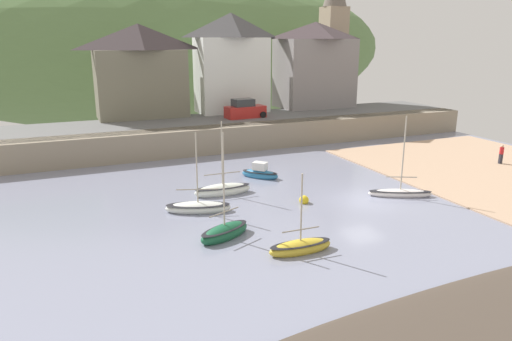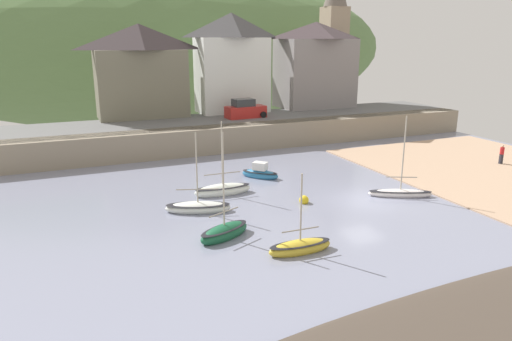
{
  "view_description": "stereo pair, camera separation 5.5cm",
  "coord_description": "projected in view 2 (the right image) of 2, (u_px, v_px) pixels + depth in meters",
  "views": [
    {
      "loc": [
        -18.24,
        -24.52,
        10.3
      ],
      "look_at": [
        -6.4,
        3.11,
        1.92
      ],
      "focal_mm": 33.34,
      "sensor_mm": 36.0,
      "label": 1
    },
    {
      "loc": [
        -18.19,
        -24.54,
        10.3
      ],
      "look_at": [
        -6.4,
        3.11,
        1.92
      ],
      "focal_mm": 33.34,
      "sensor_mm": 36.0,
      "label": 2
    }
  ],
  "objects": [
    {
      "name": "dinghy_open_wooden",
      "position": [
        198.0,
        207.0,
        29.25
      ],
      "size": [
        4.23,
        2.57,
        5.11
      ],
      "rotation": [
        0.0,
        0.0,
        -0.33
      ],
      "color": "silver",
      "rests_on": "ground"
    },
    {
      "name": "waterfront_building_centre",
      "position": [
        232.0,
        62.0,
        51.68
      ],
      "size": [
        7.86,
        4.38,
        10.54
      ],
      "color": "silver",
      "rests_on": "ground"
    },
    {
      "name": "mooring_buoy",
      "position": [
        304.0,
        200.0,
        30.75
      ],
      "size": [
        0.63,
        0.63,
        0.63
      ],
      "color": "yellow",
      "rests_on": "ground"
    },
    {
      "name": "church_with_spire",
      "position": [
        334.0,
        32.0,
        60.13
      ],
      "size": [
        3.0,
        3.0,
        16.83
      ],
      "color": "gray",
      "rests_on": "ground"
    },
    {
      "name": "waterfront_building_left",
      "position": [
        141.0,
        70.0,
        48.13
      ],
      "size": [
        9.24,
        4.38,
        9.32
      ],
      "color": "#716D59",
      "rests_on": "ground"
    },
    {
      "name": "waterfront_building_right",
      "position": [
        315.0,
        64.0,
        55.73
      ],
      "size": [
        8.8,
        5.79,
        9.75
      ],
      "color": "gray",
      "rests_on": "ground"
    },
    {
      "name": "sailboat_white_hull",
      "position": [
        223.0,
        190.0,
        32.45
      ],
      "size": [
        4.0,
        1.24,
        5.25
      ],
      "rotation": [
        0.0,
        0.0,
        -0.01
      ],
      "color": "white",
      "rests_on": "ground"
    },
    {
      "name": "quay_seawall",
      "position": [
        258.0,
        133.0,
        46.52
      ],
      "size": [
        48.0,
        9.4,
        2.4
      ],
      "color": "gray",
      "rests_on": "ground"
    },
    {
      "name": "sailboat_blue_trim",
      "position": [
        400.0,
        193.0,
        32.05
      ],
      "size": [
        4.26,
        2.69,
        5.61
      ],
      "rotation": [
        0.0,
        0.0,
        -0.45
      ],
      "color": "white",
      "rests_on": "ground"
    },
    {
      "name": "motorboat_with_cabin",
      "position": [
        300.0,
        247.0,
        23.66
      ],
      "size": [
        3.4,
        1.11,
        4.26
      ],
      "rotation": [
        0.0,
        0.0,
        -0.02
      ],
      "color": "gold",
      "rests_on": "ground"
    },
    {
      "name": "rowboat_small_beached",
      "position": [
        260.0,
        173.0,
        36.38
      ],
      "size": [
        2.76,
        2.91,
        1.38
      ],
      "rotation": [
        0.0,
        0.0,
        -0.84
      ],
      "color": "teal",
      "rests_on": "ground"
    },
    {
      "name": "person_on_slipway",
      "position": [
        502.0,
        153.0,
        39.86
      ],
      "size": [
        0.34,
        0.34,
        1.62
      ],
      "color": "#282833",
      "rests_on": "ground"
    },
    {
      "name": "sailboat_tall_mast",
      "position": [
        224.0,
        232.0,
        25.39
      ],
      "size": [
        3.43,
        2.4,
        5.95
      ],
      "rotation": [
        0.0,
        0.0,
        0.43
      ],
      "color": "#1A5A39",
      "rests_on": "ground"
    },
    {
      "name": "parked_car_near_slipway",
      "position": [
        245.0,
        110.0,
        48.82
      ],
      "size": [
        4.21,
        1.98,
        1.95
      ],
      "rotation": [
        0.0,
        0.0,
        0.07
      ],
      "color": "#AF221F",
      "rests_on": "ground"
    },
    {
      "name": "ground",
      "position": [
        502.0,
        252.0,
        23.39
      ],
      "size": [
        48.0,
        41.0,
        0.61
      ],
      "color": "gray"
    },
    {
      "name": "hillside_backdrop",
      "position": [
        158.0,
        49.0,
        77.39
      ],
      "size": [
        80.0,
        44.0,
        24.82
      ],
      "color": "#5C7D48",
      "rests_on": "ground"
    }
  ]
}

